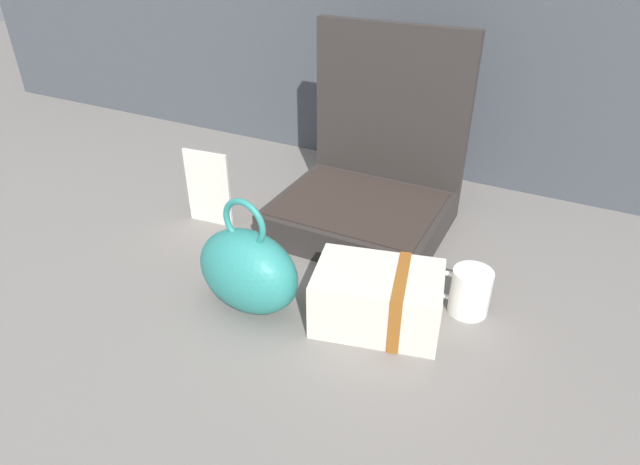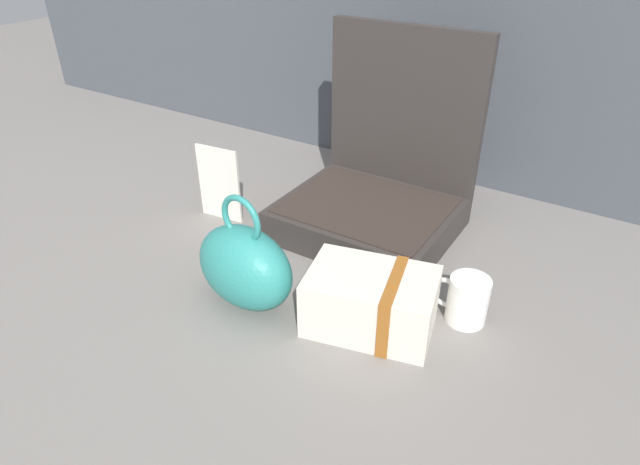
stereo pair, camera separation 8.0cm
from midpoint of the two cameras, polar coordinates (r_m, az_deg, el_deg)
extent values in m
plane|color=slate|center=(1.09, 2.81, -4.41)|extent=(6.00, 6.00, 0.00)
cube|color=#332D2B|center=(1.21, 6.73, 1.27)|extent=(0.37, 0.30, 0.07)
cube|color=#332823|center=(1.19, 6.83, 2.80)|extent=(0.34, 0.27, 0.00)
cube|color=#332D2B|center=(1.27, 10.56, 11.33)|extent=(0.37, 0.02, 0.43)
ellipsoid|color=teal|center=(0.98, -5.62, -3.71)|extent=(0.21, 0.15, 0.16)
torus|color=teal|center=(0.93, -5.94, 1.34)|extent=(0.09, 0.02, 0.09)
cube|color=silver|center=(0.95, 7.78, -7.26)|extent=(0.24, 0.19, 0.11)
cube|color=#99561E|center=(0.94, 10.06, -7.69)|extent=(0.05, 0.15, 0.11)
cylinder|color=white|center=(1.00, 17.55, -6.88)|extent=(0.07, 0.07, 0.09)
torus|color=white|center=(1.01, 15.36, -6.18)|extent=(0.06, 0.01, 0.06)
cube|color=white|center=(1.26, -8.81, 5.07)|extent=(0.11, 0.02, 0.18)
camera|label=1|loc=(0.04, -87.77, 1.37)|focal=30.34mm
camera|label=2|loc=(0.04, 92.23, -1.37)|focal=30.34mm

